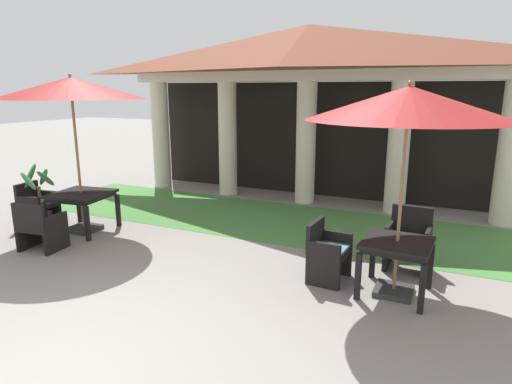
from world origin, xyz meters
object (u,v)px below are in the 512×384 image
Objects in this scene: patio_table_near_foreground at (397,249)px; patio_umbrella_near_foreground at (408,105)px; patio_umbrella_mid_left at (71,89)px; patio_table_mid_left at (81,197)px; patio_chair_near_foreground_west at (327,252)px; potted_palm_left_edge at (41,205)px; patio_chair_mid_left_west at (37,206)px; patio_chair_mid_left_south at (40,227)px; patio_chair_near_foreground_north at (408,241)px.

patio_table_near_foreground is 0.32× the size of patio_umbrella_near_foreground.
patio_umbrella_near_foreground is at bearing -2.11° from patio_umbrella_mid_left.
patio_table_mid_left is at bearing 177.89° from patio_umbrella_near_foreground.
potted_palm_left_edge is at bearing -87.96° from patio_chair_near_foreground_west.
patio_umbrella_near_foreground reaches higher than patio_table_mid_left.
patio_table_mid_left is 1.09m from patio_chair_mid_left_west.
patio_umbrella_near_foreground reaches higher than potted_palm_left_edge.
patio_umbrella_mid_left is at bearing 177.89° from patio_table_near_foreground.
patio_umbrella_near_foreground is 2.47× the size of patio_table_mid_left.
patio_umbrella_mid_left reaches higher than patio_table_near_foreground.
patio_chair_near_foreground_west is at bearing -1.90° from patio_table_mid_left.
patio_chair_near_foreground_west is at bearing 3.12° from patio_chair_mid_left_south.
patio_table_mid_left is (-5.77, 0.21, 0.03)m from patio_table_near_foreground.
patio_table_near_foreground is 0.31× the size of patio_umbrella_mid_left.
patio_table_near_foreground is at bearing -2.11° from patio_umbrella_mid_left.
patio_umbrella_near_foreground is 5.78m from patio_umbrella_mid_left.
potted_palm_left_edge is (-1.24, 1.02, -0.01)m from patio_chair_mid_left_south.
patio_umbrella_near_foreground is at bearing 90.00° from patio_chair_near_foreground_north.
potted_palm_left_edge is at bearing 132.82° from patio_chair_mid_left_south.
patio_umbrella_near_foreground is 2.24m from patio_chair_near_foreground_north.
patio_umbrella_mid_left reaches higher than potted_palm_left_edge.
patio_table_near_foreground is 0.73× the size of potted_palm_left_edge.
patio_chair_mid_left_west is at bearing 134.90° from patio_chair_mid_left_south.
patio_table_near_foreground is 6.83m from patio_chair_mid_left_west.
patio_chair_mid_left_west is (-6.83, 0.07, -2.06)m from patio_umbrella_near_foreground.
patio_table_mid_left is 1.29× the size of patio_chair_mid_left_west.
patio_chair_mid_left_south is 1.51m from patio_chair_mid_left_west.
patio_umbrella_mid_left is at bearing 177.89° from patio_umbrella_near_foreground.
patio_chair_near_foreground_north is at bearing 7.14° from patio_table_mid_left.
patio_table_near_foreground is at bearing 75.96° from patio_umbrella_near_foreground.
potted_palm_left_edge reaches higher than patio_chair_near_foreground_north.
patio_chair_near_foreground_north is 1.10× the size of patio_chair_mid_left_south.
patio_table_near_foreground is at bearing -1.45° from potted_palm_left_edge.
patio_chair_near_foreground_west is 5.89m from patio_chair_mid_left_west.
patio_table_near_foreground is 1.05× the size of patio_chair_mid_left_south.
patio_chair_near_foreground_north reaches higher than patio_table_near_foreground.
patio_chair_mid_left_south is 1.60m from potted_palm_left_edge.
patio_table_near_foreground is at bearing -2.11° from patio_table_mid_left.
patio_chair_near_foreground_north is at bearing 86.79° from patio_table_near_foreground.
patio_chair_near_foreground_west is 5.33m from patio_umbrella_mid_left.
patio_chair_mid_left_south is 0.98× the size of patio_chair_mid_left_west.
patio_umbrella_mid_left is at bearing 90.00° from patio_chair_mid_left_south.
patio_umbrella_mid_left reaches higher than patio_table_mid_left.
potted_palm_left_edge is at bearing -166.66° from patio_chair_mid_left_west.
patio_chair_near_foreground_west is at bearing 45.14° from patio_chair_near_foreground_north.
patio_chair_mid_left_south is (0.14, -1.06, -2.25)m from patio_umbrella_mid_left.
patio_umbrella_mid_left reaches higher than patio_chair_near_foreground_north.
patio_chair_mid_left_south reaches higher than patio_table_mid_left.
potted_palm_left_edge reaches higher than patio_chair_mid_left_west.
patio_chair_mid_left_west reaches higher than patio_table_near_foreground.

